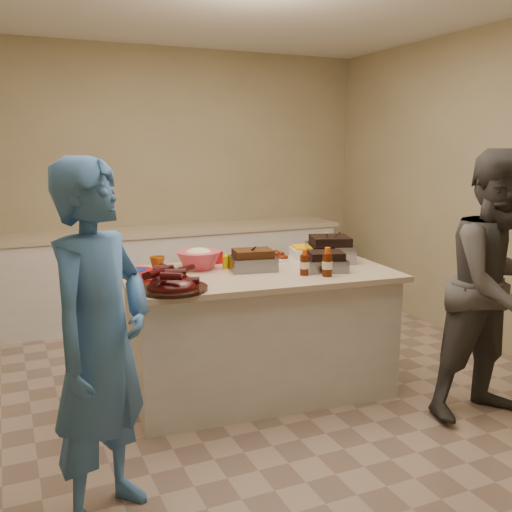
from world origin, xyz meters
name	(u,v)px	position (x,y,z in m)	size (l,w,h in m)	color
room	(258,399)	(0.00, 0.00, 0.00)	(4.50, 5.00, 2.70)	tan
back_counter	(170,272)	(0.00, 2.20, 0.45)	(3.60, 0.64, 0.90)	silver
island	(259,390)	(0.07, 0.14, 0.00)	(1.83, 0.96, 0.87)	silver
rib_platter	(173,290)	(-0.62, -0.12, 0.87)	(0.42, 0.42, 0.17)	#3E0606
pulled_pork_tray	(253,270)	(0.05, 0.20, 0.87)	(0.31, 0.23, 0.09)	#47230F
brisket_tray	(326,270)	(0.50, -0.02, 0.87)	(0.27, 0.23, 0.08)	black
roasting_pan	(330,261)	(0.70, 0.25, 0.87)	(0.32, 0.32, 0.13)	gray
coleslaw_bowl	(199,269)	(-0.28, 0.39, 0.87)	(0.31, 0.31, 0.21)	#C3374E
sausage_plate	(269,260)	(0.30, 0.49, 0.87)	(0.30, 0.30, 0.05)	silver
mac_cheese_dish	(312,256)	(0.68, 0.47, 0.87)	(0.33, 0.24, 0.09)	#F6B103
bbq_bottle_a	(304,275)	(0.30, -0.08, 0.87)	(0.06, 0.06, 0.17)	#451506
bbq_bottle_b	(327,276)	(0.42, -0.18, 0.87)	(0.07, 0.07, 0.19)	#451506
mustard_bottle	(226,268)	(-0.11, 0.33, 0.87)	(0.04, 0.04, 0.12)	#E8B700
sauce_bowl	(248,267)	(0.06, 0.32, 0.87)	(0.15, 0.05, 0.15)	silver
plate_stack_large	(135,275)	(-0.73, 0.39, 0.87)	(0.25, 0.25, 0.03)	#A8070C
plate_stack_small	(146,281)	(-0.71, 0.19, 0.87)	(0.18, 0.18, 0.03)	#A8070C
plastic_cup	(158,270)	(-0.56, 0.46, 0.87)	(0.11, 0.10, 0.11)	#8B440B
basket_stack	(208,263)	(-0.16, 0.54, 0.87)	(0.18, 0.13, 0.09)	#A8070C
guest_gray	(488,414)	(1.28, -0.81, 0.00)	(0.83, 1.70, 0.64)	#504C47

